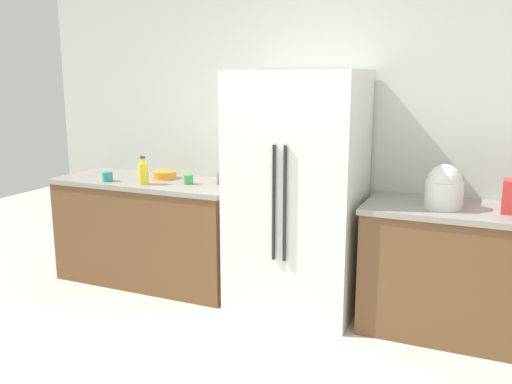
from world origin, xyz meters
TOP-DOWN VIEW (x-y plane):
  - kitchen_back_panel at (0.00, 2.00)m, footprint 5.50×0.10m
  - counter_left at (-1.58, 1.61)m, footprint 1.63×0.67m
  - counter_right at (1.08, 1.61)m, footprint 1.61×0.67m
  - refrigerator at (-0.25, 1.58)m, footprint 0.93×0.72m
  - rice_cooker at (0.79, 1.55)m, footprint 0.25×0.25m
  - bottle_a at (-1.51, 1.43)m, footprint 0.08×0.08m
  - cup_a at (-1.18, 1.58)m, footprint 0.08×0.08m
  - cup_b at (-0.92, 1.68)m, footprint 0.09×0.09m
  - cup_c at (-1.86, 1.42)m, footprint 0.08×0.08m
  - bowl_a at (-1.49, 1.71)m, footprint 0.20×0.20m

SIDE VIEW (x-z plane):
  - counter_left at x=-1.58m, z-range 0.00..0.90m
  - counter_right at x=1.08m, z-range 0.00..0.90m
  - refrigerator at x=-0.25m, z-range 0.00..1.79m
  - bowl_a at x=-1.49m, z-range 0.89..0.96m
  - cup_a at x=-1.18m, z-range 0.89..0.97m
  - cup_c at x=-1.86m, z-range 0.89..0.97m
  - cup_b at x=-0.92m, z-range 0.89..0.99m
  - bottle_a at x=-1.51m, z-range 0.87..1.10m
  - rice_cooker at x=0.79m, z-range 0.88..1.18m
  - kitchen_back_panel at x=0.00m, z-range 0.00..2.65m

